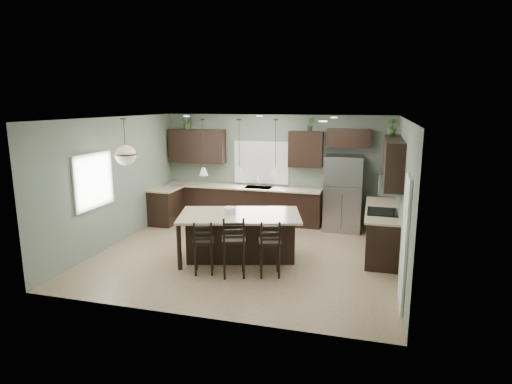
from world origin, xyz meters
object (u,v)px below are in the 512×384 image
object	(u,v)px
refrigerator	(343,193)
serving_dish	(230,211)
bar_stool_right	(270,248)
bar_stool_center	(234,246)
bar_stool_left	(204,247)
plant_back_left	(188,122)
kitchen_island	(240,236)

from	to	relation	value
refrigerator	serving_dish	size ratio (longest dim) A/B	7.71
bar_stool_right	bar_stool_center	bearing A→B (deg)	179.81
serving_dish	bar_stool_left	xyz separation A→B (m)	(-0.22, -0.86, -0.49)
refrigerator	bar_stool_left	xyz separation A→B (m)	(-2.25, -3.49, -0.42)
serving_dish	bar_stool_center	xyz separation A→B (m)	(0.36, -0.84, -0.43)
bar_stool_left	plant_back_left	xyz separation A→B (m)	(-1.92, 3.72, 2.07)
bar_stool_right	refrigerator	bearing A→B (deg)	55.36
refrigerator	plant_back_left	distance (m)	4.49
bar_stool_left	plant_back_left	size ratio (longest dim) A/B	2.84
bar_stool_left	kitchen_island	bearing A→B (deg)	46.18
bar_stool_left	bar_stool_center	distance (m)	0.58
bar_stool_center	plant_back_left	xyz separation A→B (m)	(-2.49, 3.70, 2.01)
refrigerator	plant_back_left	size ratio (longest dim) A/B	5.16
kitchen_island	bar_stool_left	size ratio (longest dim) A/B	2.33
bar_stool_left	bar_stool_right	world-z (taller)	bar_stool_right
bar_stool_center	plant_back_left	bearing A→B (deg)	104.07
bar_stool_left	plant_back_left	bearing A→B (deg)	97.56
bar_stool_right	plant_back_left	xyz separation A→B (m)	(-3.12, 3.51, 2.05)
serving_dish	bar_stool_center	size ratio (longest dim) A/B	0.21
bar_stool_left	plant_back_left	world-z (taller)	plant_back_left
refrigerator	plant_back_left	xyz separation A→B (m)	(-4.17, 0.23, 1.65)
serving_dish	bar_stool_center	distance (m)	1.01
refrigerator	bar_stool_left	distance (m)	4.18
bar_stool_center	bar_stool_right	xyz separation A→B (m)	(0.62, 0.19, -0.04)
bar_stool_left	bar_stool_right	xyz separation A→B (m)	(1.20, 0.21, 0.02)
kitchen_island	plant_back_left	world-z (taller)	plant_back_left
bar_stool_left	plant_back_left	distance (m)	4.67
refrigerator	bar_stool_center	distance (m)	3.87
serving_dish	bar_stool_right	world-z (taller)	same
bar_stool_left	bar_stool_center	size ratio (longest dim) A/B	0.90
serving_dish	plant_back_left	world-z (taller)	plant_back_left
refrigerator	serving_dish	world-z (taller)	refrigerator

